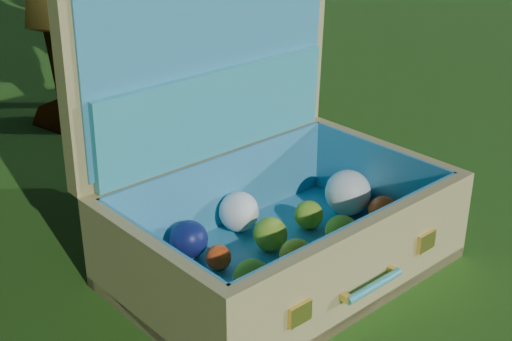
{
  "coord_description": "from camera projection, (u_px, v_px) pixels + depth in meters",
  "views": [
    {
      "loc": [
        -0.63,
        -1.02,
        0.81
      ],
      "look_at": [
        0.18,
        0.02,
        0.2
      ],
      "focal_mm": 50.0,
      "sensor_mm": 36.0,
      "label": 1
    }
  ],
  "objects": [
    {
      "name": "ground",
      "position": [
        192.0,
        287.0,
        1.42
      ],
      "size": [
        60.0,
        60.0,
        0.0
      ],
      "primitive_type": "plane",
      "color": "#215114",
      "rests_on": "ground"
    },
    {
      "name": "suitcase",
      "position": [
        262.0,
        180.0,
        1.46
      ],
      "size": [
        0.69,
        0.53,
        0.64
      ],
      "rotation": [
        0.0,
        0.0,
        0.07
      ],
      "color": "tan",
      "rests_on": "ground"
    }
  ]
}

